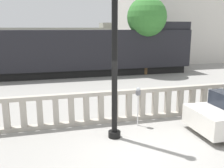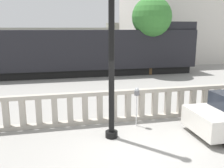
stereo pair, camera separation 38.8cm
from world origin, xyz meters
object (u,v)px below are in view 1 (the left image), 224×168
object	(u,v)px
parking_meter	(138,95)
tree_left	(147,18)
train_far	(19,42)
lamppost	(115,46)
train_near	(9,53)

from	to	relation	value
parking_meter	tree_left	distance (m)	10.84
parking_meter	train_far	size ratio (longest dim) A/B	0.05
parking_meter	tree_left	world-z (taller)	tree_left
lamppost	tree_left	world-z (taller)	lamppost
lamppost	tree_left	bearing A→B (deg)	62.76
parking_meter	train_near	bearing A→B (deg)	117.90
lamppost	tree_left	xyz separation A→B (m)	(5.29, 10.27, 1.28)
lamppost	train_far	bearing A→B (deg)	101.63
lamppost	parking_meter	distance (m)	2.21
lamppost	parking_meter	bearing A→B (deg)	34.92
train_far	tree_left	size ratio (longest dim) A/B	4.61
lamppost	parking_meter	xyz separation A→B (m)	(1.08, 0.76, -1.78)
train_near	tree_left	bearing A→B (deg)	-5.49
parking_meter	train_far	distance (m)	24.28
train_near	tree_left	xyz separation A→B (m)	(9.73, -0.93, 2.46)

